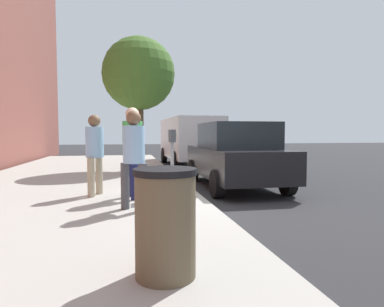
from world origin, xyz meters
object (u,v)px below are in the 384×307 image
object	(u,v)px
parking_officer	(95,148)
trash_bin	(165,222)
pedestrian_at_meter	(133,144)
parked_sedan_near	(235,155)
pedestrian_bystander	(134,152)
street_tree	(139,75)
parking_meter	(172,149)
parked_van_far	(189,138)

from	to	relation	value
parking_officer	trash_bin	bearing A→B (deg)	-55.59
pedestrian_at_meter	parked_sedan_near	size ratio (longest dim) A/B	0.42
trash_bin	pedestrian_bystander	bearing A→B (deg)	4.29
pedestrian_at_meter	parked_sedan_near	distance (m)	3.32
pedestrian_bystander	street_tree	bearing A→B (deg)	30.30
pedestrian_at_meter	street_tree	bearing A→B (deg)	79.64
parking_officer	trash_bin	distance (m)	4.46
street_tree	parking_meter	bearing A→B (deg)	-175.30
parking_meter	parking_officer	xyz separation A→B (m)	(0.51, 1.60, -0.00)
pedestrian_bystander	parked_van_far	bearing A→B (deg)	16.83
parking_officer	street_tree	xyz separation A→B (m)	(4.91, -1.15, 2.45)
parking_meter	parking_officer	bearing A→B (deg)	72.43
parking_meter	pedestrian_at_meter	distance (m)	0.82
pedestrian_at_meter	parking_officer	bearing A→B (deg)	142.79
parking_meter	parked_van_far	bearing A→B (deg)	-13.50
parked_sedan_near	parked_van_far	distance (m)	6.50
parked_van_far	parked_sedan_near	bearing A→B (deg)	179.99
parking_officer	parked_van_far	size ratio (longest dim) A/B	0.33
parking_officer	trash_bin	xyz separation A→B (m)	(-4.32, -0.99, -0.51)
street_tree	pedestrian_bystander	bearing A→B (deg)	176.73
pedestrian_bystander	parked_van_far	size ratio (longest dim) A/B	0.33
parking_meter	trash_bin	xyz separation A→B (m)	(-3.81, 0.61, -0.51)
parked_van_far	street_tree	size ratio (longest dim) A/B	1.09
pedestrian_at_meter	street_tree	distance (m)	5.88
pedestrian_bystander	street_tree	world-z (taller)	street_tree
parking_officer	parked_van_far	distance (m)	8.56
pedestrian_bystander	parked_van_far	xyz separation A→B (m)	(9.32, -2.80, 0.10)
parking_meter	parked_van_far	world-z (taller)	parked_van_far
street_tree	trash_bin	xyz separation A→B (m)	(-9.23, 0.16, -2.96)
street_tree	trash_bin	distance (m)	9.69
street_tree	trash_bin	world-z (taller)	street_tree
pedestrian_at_meter	parked_sedan_near	world-z (taller)	pedestrian_at_meter
pedestrian_at_meter	parking_officer	distance (m)	0.92
parked_sedan_near	parked_van_far	size ratio (longest dim) A/B	0.84
pedestrian_at_meter	trash_bin	xyz separation A→B (m)	(-3.85, -0.20, -0.60)
parked_sedan_near	street_tree	bearing A→B (deg)	33.87
pedestrian_at_meter	trash_bin	distance (m)	3.90
parked_sedan_near	street_tree	distance (m)	5.14
parking_officer	parked_sedan_near	world-z (taller)	parking_officer
trash_bin	street_tree	bearing A→B (deg)	-0.99
pedestrian_bystander	pedestrian_at_meter	bearing A→B (deg)	33.37
parked_van_far	parking_meter	bearing A→B (deg)	166.50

